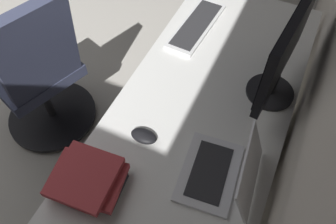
# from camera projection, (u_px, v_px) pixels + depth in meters

# --- Properties ---
(desk) EXTENTS (2.13, 0.69, 0.73)m
(desk) POSITION_uv_depth(u_px,v_px,m) (180.00, 159.00, 1.30)
(desk) COLOR white
(desk) RESTS_ON ground
(drawer_pedestal) EXTENTS (0.40, 0.51, 0.69)m
(drawer_pedestal) POSITION_uv_depth(u_px,v_px,m) (205.00, 144.00, 1.70)
(drawer_pedestal) COLOR white
(drawer_pedestal) RESTS_ON ground
(monitor_primary) EXTENTS (0.49, 0.20, 0.42)m
(monitor_primary) POSITION_uv_depth(u_px,v_px,m) (285.00, 51.00, 1.22)
(monitor_primary) COLOR black
(monitor_primary) RESTS_ON desk
(laptop_leftmost) EXTENTS (0.31, 0.28, 0.19)m
(laptop_leftmost) POSITION_uv_depth(u_px,v_px,m) (225.00, 172.00, 1.15)
(laptop_leftmost) COLOR silver
(laptop_leftmost) RESTS_ON desk
(keyboard_main) EXTENTS (0.43, 0.17, 0.02)m
(keyboard_main) POSITION_uv_depth(u_px,v_px,m) (196.00, 25.00, 1.65)
(keyboard_main) COLOR silver
(keyboard_main) RESTS_ON desk
(mouse_main) EXTENTS (0.06, 0.10, 0.03)m
(mouse_main) POSITION_uv_depth(u_px,v_px,m) (144.00, 136.00, 1.27)
(mouse_main) COLOR black
(mouse_main) RESTS_ON desk
(book_stack_near) EXTENTS (0.23, 0.27, 0.08)m
(book_stack_near) POSITION_uv_depth(u_px,v_px,m) (87.00, 180.00, 1.13)
(book_stack_near) COLOR black
(book_stack_near) RESTS_ON desk
(office_chair) EXTENTS (0.56, 0.61, 0.97)m
(office_chair) POSITION_uv_depth(u_px,v_px,m) (40.00, 78.00, 1.82)
(office_chair) COLOR #383D56
(office_chair) RESTS_ON ground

